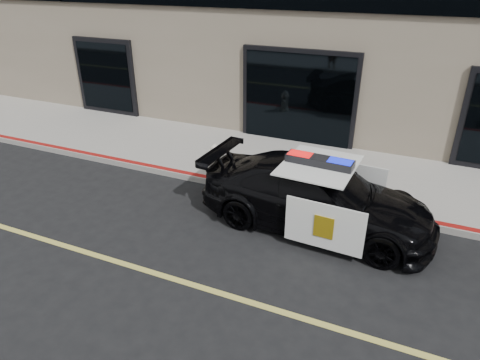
% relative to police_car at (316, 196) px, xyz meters
% --- Properties ---
extents(ground, '(120.00, 120.00, 0.00)m').
position_rel_police_car_xyz_m(ground, '(-0.72, -2.70, -0.70)').
color(ground, black).
rests_on(ground, ground).
extents(sidewalk_n, '(60.00, 3.50, 0.15)m').
position_rel_police_car_xyz_m(sidewalk_n, '(-0.72, 2.55, -0.63)').
color(sidewalk_n, gray).
rests_on(sidewalk_n, ground).
extents(police_car, '(2.49, 5.01, 1.57)m').
position_rel_police_car_xyz_m(police_car, '(0.00, 0.00, 0.00)').
color(police_car, black).
rests_on(police_car, ground).
extents(fire_hydrant, '(0.33, 0.46, 0.74)m').
position_rel_police_car_xyz_m(fire_hydrant, '(-2.98, 1.30, -0.21)').
color(fire_hydrant, white).
rests_on(fire_hydrant, sidewalk_n).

